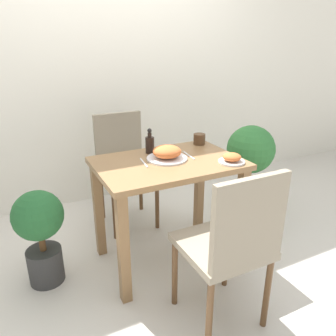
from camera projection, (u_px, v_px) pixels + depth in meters
name	position (u px, v px, depth m)	size (l,w,h in m)	color
ground_plane	(168.00, 257.00, 2.37)	(16.00, 16.00, 0.00)	beige
wall_back	(107.00, 60.00, 2.92)	(8.00, 0.05, 2.60)	white
dining_table	(168.00, 180.00, 2.15)	(0.93, 0.63, 0.74)	olive
chair_near	(231.00, 242.00, 1.62)	(0.42, 0.42, 0.92)	gray
chair_far	(124.00, 163.00, 2.70)	(0.42, 0.42, 0.92)	gray
food_plate	(167.00, 153.00, 2.12)	(0.27, 0.27, 0.09)	white
side_plate	(232.00, 159.00, 2.06)	(0.17, 0.17, 0.06)	white
drink_cup	(199.00, 139.00, 2.43)	(0.09, 0.09, 0.08)	#4C331E
sauce_bottle	(150.00, 144.00, 2.23)	(0.06, 0.06, 0.17)	black
fork_utensil	(144.00, 163.00, 2.06)	(0.03, 0.17, 0.00)	silver
spoon_utensil	(189.00, 155.00, 2.20)	(0.02, 0.18, 0.00)	silver
potted_plant_left	(40.00, 230.00, 2.00)	(0.31, 0.31, 0.63)	#333333
potted_plant_right	(250.00, 160.00, 2.80)	(0.41, 0.41, 0.81)	#333333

